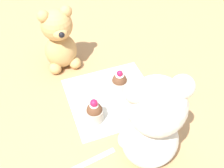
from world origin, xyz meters
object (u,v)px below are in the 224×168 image
Objects in this scene: cupcake_near_cream_bear at (95,112)px; saucer_plate at (119,88)px; teaspoon at (91,161)px; teddy_bear_tan at (59,40)px; teddy_bear_cream at (152,124)px; cupcake_near_tan_bear at (119,82)px.

cupcake_near_cream_bear is 0.13m from saucer_plate.
cupcake_near_cream_bear is 0.60× the size of teaspoon.
teddy_bear_tan reaches higher than teaspoon.
teddy_bear_tan reaches higher than cupcake_near_cream_bear.
cupcake_near_tan_bear is at bearing -81.97° from teddy_bear_cream.
teddy_bear_tan is (0.11, -0.39, -0.03)m from teddy_bear_cream.
cupcake_near_cream_bear is at bearing 59.40° from teaspoon.
saucer_plate is at bearing 0.00° from cupcake_near_tan_bear.
cupcake_near_tan_bear is 0.53× the size of teaspoon.
teddy_bear_cream is at bearing -22.47° from teaspoon.
saucer_plate is at bearing -141.55° from cupcake_near_cream_bear.
teddy_bear_tan is at bearing -52.70° from saucer_plate.
teddy_bear_tan reaches higher than saucer_plate.
teddy_bear_cream is 0.40m from teddy_bear_tan.
cupcake_near_tan_bear is at bearing 0.00° from saucer_plate.
cupcake_near_cream_bear is at bearing 38.45° from cupcake_near_tan_bear.
teddy_bear_tan is at bearing -83.71° from cupcake_near_cream_bear.
cupcake_near_cream_bear is 0.12m from teaspoon.
teddy_bear_cream is 1.27× the size of teddy_bear_tan.
teddy_bear_cream reaches higher than teaspoon.
teddy_bear_cream is 3.53× the size of saucer_plate.
cupcake_near_tan_bear is at bearing -141.55° from cupcake_near_cream_bear.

